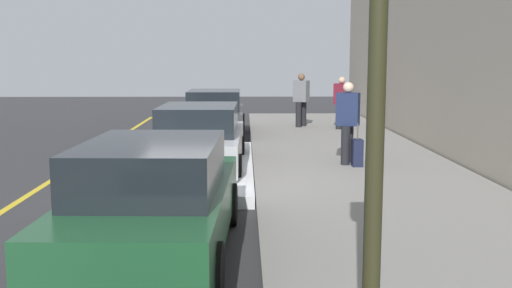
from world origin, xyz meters
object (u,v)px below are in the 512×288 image
at_px(parked_car_silver, 200,139).
at_px(rolling_suitcase, 357,153).
at_px(parked_car_charcoal, 215,114).
at_px(pedestrian_grey_coat, 301,98).
at_px(pedestrian_navy_coat, 348,120).
at_px(pedestrian_burgundy_coat, 341,101).
at_px(parked_car_green, 155,199).

distance_m(parked_car_silver, rolling_suitcase, 3.48).
relative_size(parked_car_charcoal, pedestrian_grey_coat, 2.35).
xyz_separation_m(parked_car_silver, pedestrian_navy_coat, (0.36, -3.31, 0.37)).
height_order(parked_car_silver, pedestrian_navy_coat, pedestrian_navy_coat).
bearing_deg(rolling_suitcase, parked_car_charcoal, 29.24).
distance_m(pedestrian_grey_coat, rolling_suitcase, 7.90).
bearing_deg(parked_car_silver, rolling_suitcase, -90.33).
relative_size(pedestrian_navy_coat, rolling_suitcase, 1.92).
relative_size(pedestrian_navy_coat, pedestrian_burgundy_coat, 1.05).
height_order(parked_car_green, pedestrian_burgundy_coat, pedestrian_burgundy_coat).
bearing_deg(rolling_suitcase, pedestrian_burgundy_coat, -6.22).
bearing_deg(parked_car_charcoal, pedestrian_grey_coat, -59.56).
distance_m(parked_car_green, pedestrian_burgundy_coat, 13.63).
bearing_deg(parked_car_green, rolling_suitcase, -32.34).
xyz_separation_m(pedestrian_grey_coat, rolling_suitcase, (-7.86, -0.52, -0.68)).
distance_m(parked_car_green, parked_car_charcoal, 11.84).
bearing_deg(pedestrian_grey_coat, parked_car_green, 167.15).
bearing_deg(parked_car_charcoal, pedestrian_burgundy_coat, -75.90).
bearing_deg(rolling_suitcase, parked_car_green, 147.66).
bearing_deg(rolling_suitcase, pedestrian_grey_coat, 3.76).
distance_m(parked_car_green, pedestrian_navy_coat, 7.00).
bearing_deg(parked_car_silver, parked_car_charcoal, -0.27).
height_order(parked_car_charcoal, rolling_suitcase, parked_car_charcoal).
xyz_separation_m(pedestrian_navy_coat, pedestrian_burgundy_coat, (6.82, -0.94, -0.05)).
bearing_deg(parked_car_green, parked_car_charcoal, -0.83).
relative_size(parked_car_charcoal, pedestrian_navy_coat, 2.36).
relative_size(parked_car_green, pedestrian_burgundy_coat, 2.76).
relative_size(parked_car_silver, rolling_suitcase, 4.73).
relative_size(parked_car_silver, pedestrian_burgundy_coat, 2.58).
bearing_deg(parked_car_charcoal, parked_car_green, 179.17).
distance_m(parked_car_silver, parked_car_charcoal, 6.12).
bearing_deg(pedestrian_grey_coat, rolling_suitcase, -176.24).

